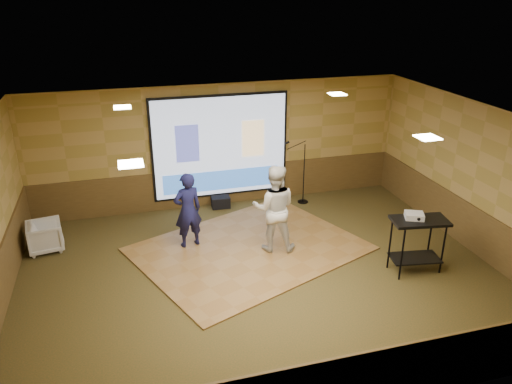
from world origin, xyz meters
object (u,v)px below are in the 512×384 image
object	(u,v)px
dance_floor	(249,249)
banquet_chair	(45,236)
projector_screen	(221,148)
duffel_bag	(221,202)
player_left	(188,210)
av_table	(418,234)
projector	(414,216)
player_right	(274,208)
mic_stand	(301,184)

from	to	relation	value
dance_floor	banquet_chair	size ratio (longest dim) A/B	6.34
projector_screen	duffel_bag	size ratio (longest dim) A/B	7.46
projector_screen	player_left	xyz separation A→B (m)	(-1.12, -1.96, -0.64)
player_left	banquet_chair	bearing A→B (deg)	-25.52
player_left	av_table	bearing A→B (deg)	139.65
projector	duffel_bag	bearing A→B (deg)	150.58
dance_floor	av_table	xyz separation A→B (m)	(2.84, -1.64, 0.77)
av_table	banquet_chair	distance (m)	7.45
projector_screen	player_left	world-z (taller)	projector_screen
player_left	av_table	size ratio (longest dim) A/B	1.48
player_right	duffel_bag	bearing A→B (deg)	-57.82
dance_floor	player_left	size ratio (longest dim) A/B	2.69
player_right	av_table	distance (m)	2.80
av_table	mic_stand	distance (m)	3.76
duffel_bag	projector_screen	bearing A→B (deg)	68.52
dance_floor	av_table	distance (m)	3.37
av_table	duffel_bag	world-z (taller)	av_table
dance_floor	duffel_bag	bearing A→B (deg)	93.38
player_left	projector	xyz separation A→B (m)	(3.93, -2.05, 0.31)
duffel_bag	player_left	bearing A→B (deg)	-120.63
av_table	mic_stand	size ratio (longest dim) A/B	0.66
av_table	mic_stand	bearing A→B (deg)	104.93
dance_floor	player_right	size ratio (longest dim) A/B	2.37
projector_screen	mic_stand	distance (m)	2.21
mic_stand	dance_floor	bearing A→B (deg)	-152.15
player_left	duffel_bag	bearing A→B (deg)	-133.22
mic_stand	duffel_bag	bearing A→B (deg)	154.10
player_right	duffel_bag	world-z (taller)	player_right
mic_stand	banquet_chair	xyz separation A→B (m)	(-5.93, -0.84, -0.18)
projector_screen	player_left	bearing A→B (deg)	-119.75
projector_screen	dance_floor	bearing A→B (deg)	-88.78
av_table	projector	xyz separation A→B (m)	(-0.09, 0.07, 0.36)
projector	mic_stand	size ratio (longest dim) A/B	0.20
dance_floor	player_left	bearing A→B (deg)	158.05
av_table	duffel_bag	bearing A→B (deg)	127.52
av_table	duffel_bag	xyz separation A→B (m)	(-2.98, 3.88, -0.65)
dance_floor	player_right	xyz separation A→B (m)	(0.49, -0.14, 0.93)
av_table	player_right	bearing A→B (deg)	147.50
projector_screen	projector	distance (m)	4.91
projector_screen	player_right	distance (m)	2.69
dance_floor	mic_stand	distance (m)	2.77
player_left	banquet_chair	xyz separation A→B (m)	(-2.88, 0.66, -0.53)
duffel_bag	projector	bearing A→B (deg)	-52.82
projector_screen	projector	world-z (taller)	projector_screen
av_table	banquet_chair	xyz separation A→B (m)	(-6.90, 2.78, -0.48)
dance_floor	mic_stand	size ratio (longest dim) A/B	2.63
av_table	banquet_chair	world-z (taller)	av_table
player_left	banquet_chair	size ratio (longest dim) A/B	2.36
dance_floor	player_right	world-z (taller)	player_right
banquet_chair	player_right	bearing A→B (deg)	-114.23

